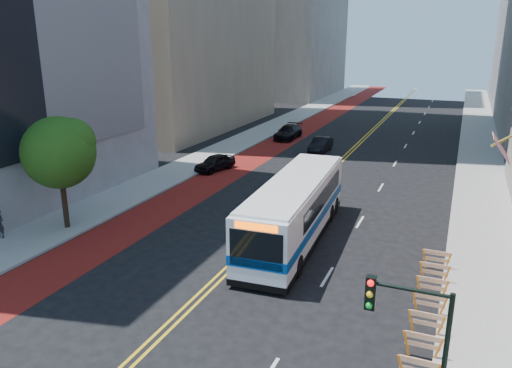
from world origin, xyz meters
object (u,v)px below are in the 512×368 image
at_px(traffic_signal, 411,336).
at_px(car_c, 288,132).
at_px(car_b, 321,145).
at_px(street_tree, 60,150).
at_px(car_a, 215,162).
at_px(transit_bus, 296,208).

height_order(traffic_signal, car_c, traffic_signal).
distance_m(traffic_signal, car_b, 37.67).
height_order(street_tree, car_a, street_tree).
bearing_deg(car_b, street_tree, -108.51).
xyz_separation_m(car_a, car_c, (1.36, 15.42, 0.06)).
relative_size(transit_bus, car_c, 2.59).
xyz_separation_m(street_tree, car_b, (8.47, 25.96, -4.18)).
height_order(car_a, car_c, car_c).
distance_m(street_tree, car_c, 31.45).
distance_m(traffic_signal, transit_bus, 15.37).
bearing_deg(street_tree, car_b, 71.93).
bearing_deg(car_b, car_c, 135.30).
relative_size(traffic_signal, transit_bus, 0.38).
height_order(street_tree, car_b, street_tree).
bearing_deg(traffic_signal, transit_bus, 119.50).
relative_size(car_b, car_c, 0.86).
distance_m(street_tree, transit_bus, 13.99).
height_order(transit_bus, car_c, transit_bus).
bearing_deg(car_c, car_a, -94.71).
height_order(street_tree, transit_bus, street_tree).
height_order(traffic_signal, car_a, traffic_signal).
bearing_deg(car_b, car_a, -122.60).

